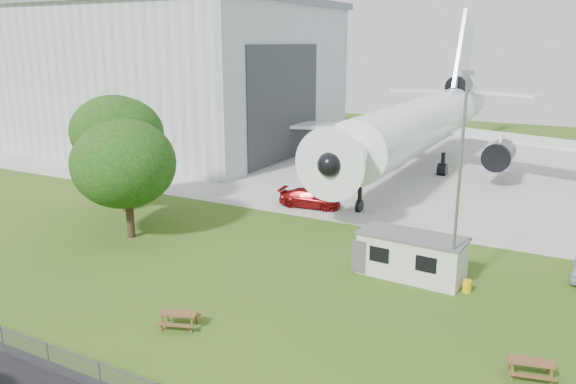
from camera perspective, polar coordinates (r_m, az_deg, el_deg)
The scene contains 11 objects.
ground at distance 30.17m, azimuth -2.29°, elevation -11.56°, with size 160.00×160.00×0.00m, color #45671A.
concrete_apron at distance 64.14m, azimuth 15.30°, elevation 2.31°, with size 120.00×46.00×0.03m, color #B7B7B2.
hangar at distance 78.77m, azimuth -13.06°, elevation 11.62°, with size 43.00×31.00×18.55m.
airliner at distance 61.66m, azimuth 13.35°, elevation 6.91°, with size 46.36×47.73×17.69m.
site_cabin at distance 34.00m, azimuth 12.43°, elevation -6.35°, with size 6.82×3.06×2.62m.
picnic_west at distance 28.70m, azimuth -10.96°, elevation -13.31°, with size 1.80×1.50×0.76m, color brown, non-canonical shape.
picnic_east at distance 26.52m, azimuth 23.30°, elevation -16.90°, with size 1.80×1.50×0.76m, color brown, non-canonical shape.
lamp_mast at distance 30.82m, azimuth 16.95°, elevation 0.28°, with size 0.16×0.16×12.00m, color slate.
tree_west_big at distance 46.99m, azimuth -16.65°, elevation 5.24°, with size 7.70×7.70×9.90m.
tree_west_small at distance 40.44m, azimuth -16.09°, elevation 2.25°, with size 7.62×7.62×8.80m.
car_apron_van at distance 47.22m, azimuth 2.24°, elevation -0.67°, with size 2.13×5.23×1.52m, color maroon.
Camera 1 is at (13.88, -23.16, 13.46)m, focal length 35.00 mm.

